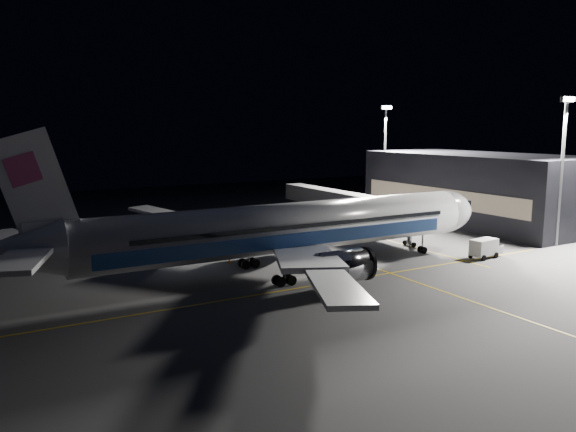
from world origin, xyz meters
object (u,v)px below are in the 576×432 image
(service_truck, at_px, (486,248))
(baggage_tug, at_px, (180,246))
(floodlight_mast_south, at_px, (563,158))
(jet_bridge, at_px, (352,202))
(floodlight_mast_north, at_px, (385,149))
(safety_cone_b, at_px, (229,261))
(airliner, at_px, (280,229))
(safety_cone_a, at_px, (277,255))
(safety_cone_c, at_px, (252,246))

(service_truck, distance_m, baggage_tug, 40.18)
(floodlight_mast_south, bearing_deg, jet_bridge, 126.79)
(service_truck, bearing_deg, floodlight_mast_north, 63.10)
(baggage_tug, xyz_separation_m, safety_cone_b, (3.20, -9.31, -0.43))
(airliner, relative_size, safety_cone_b, 109.44)
(jet_bridge, distance_m, safety_cone_b, 28.33)
(safety_cone_a, bearing_deg, service_truck, -30.26)
(airliner, distance_m, floodlight_mast_south, 42.13)
(safety_cone_b, height_order, safety_cone_c, safety_cone_c)
(service_truck, bearing_deg, safety_cone_c, 133.34)
(floodlight_mast_south, relative_size, safety_cone_c, 30.86)
(jet_bridge, distance_m, floodlight_mast_south, 31.05)
(airliner, xyz_separation_m, safety_cone_c, (3.25, 14.00, -4.83))
(baggage_tug, bearing_deg, safety_cone_a, -35.20)
(airliner, distance_m, service_truck, 27.73)
(floodlight_mast_south, bearing_deg, floodlight_mast_north, 90.00)
(floodlight_mast_south, bearing_deg, baggage_tug, 154.00)
(safety_cone_a, bearing_deg, baggage_tug, 135.78)
(airliner, relative_size, baggage_tug, 26.19)
(airliner, height_order, jet_bridge, airliner)
(safety_cone_a, bearing_deg, floodlight_mast_north, 33.15)
(jet_bridge, distance_m, baggage_tug, 29.49)
(airliner, height_order, floodlight_mast_south, floodlight_mast_south)
(service_truck, bearing_deg, safety_cone_b, 148.95)
(floodlight_mast_north, relative_size, safety_cone_b, 36.85)
(floodlight_mast_south, xyz_separation_m, safety_cone_b, (-44.02, 13.71, -12.09))
(service_truck, height_order, safety_cone_b, service_truck)
(floodlight_mast_south, bearing_deg, safety_cone_a, 160.14)
(airliner, xyz_separation_m, safety_cone_b, (-2.94, 7.70, -4.88))
(floodlight_mast_south, height_order, baggage_tug, floodlight_mast_south)
(floodlight_mast_north, xyz_separation_m, floodlight_mast_south, (0.00, -38.00, 0.00))
(floodlight_mast_north, height_order, safety_cone_b, floodlight_mast_north)
(jet_bridge, xyz_separation_m, floodlight_mast_north, (18.00, 13.93, 7.79))
(baggage_tug, bearing_deg, safety_cone_b, -62.03)
(airliner, bearing_deg, floodlight_mast_south, -8.33)
(airliner, bearing_deg, jet_bridge, 38.04)
(jet_bridge, relative_size, floodlight_mast_south, 1.66)
(safety_cone_b, relative_size, safety_cone_c, 0.84)
(service_truck, height_order, baggage_tug, service_truck)
(safety_cone_c, bearing_deg, airliner, -103.08)
(baggage_tug, distance_m, safety_cone_b, 9.85)
(baggage_tug, distance_m, safety_cone_a, 13.61)
(safety_cone_a, bearing_deg, airliner, -115.69)
(floodlight_mast_north, distance_m, safety_cone_a, 46.33)
(floodlight_mast_north, bearing_deg, safety_cone_b, -151.11)
(floodlight_mast_north, distance_m, floodlight_mast_south, 38.00)
(floodlight_mast_south, relative_size, service_truck, 4.12)
(floodlight_mast_north, height_order, floodlight_mast_south, same)
(jet_bridge, bearing_deg, safety_cone_a, -151.56)
(airliner, relative_size, floodlight_mast_north, 2.97)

